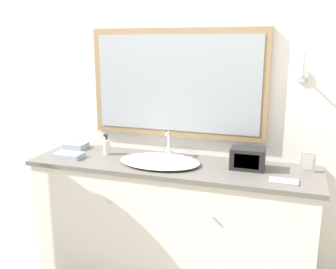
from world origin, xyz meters
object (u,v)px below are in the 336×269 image
(sink_basin, at_px, (160,161))
(soap_bottle, at_px, (107,146))
(appliance_box, at_px, (248,159))
(picture_frame, at_px, (308,162))

(sink_basin, xyz_separation_m, soap_bottle, (-0.44, 0.08, 0.04))
(sink_basin, bearing_deg, soap_bottle, 169.12)
(sink_basin, xyz_separation_m, appliance_box, (0.57, 0.07, 0.05))
(soap_bottle, height_order, appliance_box, soap_bottle)
(appliance_box, bearing_deg, sink_basin, -173.10)
(soap_bottle, height_order, picture_frame, soap_bottle)
(appliance_box, bearing_deg, picture_frame, 7.97)
(soap_bottle, bearing_deg, appliance_box, -0.85)
(picture_frame, bearing_deg, appliance_box, -172.03)
(sink_basin, relative_size, soap_bottle, 3.58)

